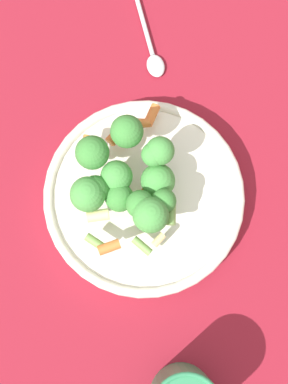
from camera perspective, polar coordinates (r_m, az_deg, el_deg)
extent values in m
plane|color=maroon|center=(0.75, 0.00, -0.88)|extent=(3.00, 3.00, 0.00)
cylinder|color=silver|center=(0.73, 0.00, -0.63)|extent=(0.27, 0.27, 0.03)
torus|color=silver|center=(0.72, 0.00, -0.37)|extent=(0.27, 0.27, 0.01)
cylinder|color=#8CB766|center=(0.71, 1.51, 0.58)|extent=(0.02, 0.02, 0.02)
sphere|color=#479342|center=(0.68, 1.57, 1.08)|extent=(0.04, 0.04, 0.04)
cylinder|color=#8CB766|center=(0.70, -2.84, 1.13)|extent=(0.01, 0.01, 0.02)
sphere|color=#479342|center=(0.68, -2.95, 1.68)|extent=(0.04, 0.04, 0.04)
cylinder|color=#8CB766|center=(0.69, -1.78, 5.82)|extent=(0.01, 0.01, 0.01)
sphere|color=#3D8438|center=(0.67, -1.84, 6.48)|extent=(0.04, 0.04, 0.04)
cylinder|color=#8CB766|center=(0.68, 0.69, -2.89)|extent=(0.02, 0.02, 0.02)
sphere|color=#479342|center=(0.65, 0.72, -2.48)|extent=(0.04, 0.04, 0.04)
cylinder|color=#8CB766|center=(0.69, 1.00, 3.58)|extent=(0.01, 0.01, 0.01)
sphere|color=#479342|center=(0.67, 1.03, 4.03)|extent=(0.03, 0.03, 0.03)
cylinder|color=#8CB766|center=(0.70, -2.56, -0.97)|extent=(0.01, 0.01, 0.01)
sphere|color=#3D8438|center=(0.68, -2.65, -0.59)|extent=(0.04, 0.04, 0.04)
cylinder|color=#8CB766|center=(0.69, -5.80, -0.71)|extent=(0.02, 0.02, 0.02)
sphere|color=#479342|center=(0.67, -6.02, -0.25)|extent=(0.05, 0.05, 0.05)
cylinder|color=#8CB766|center=(0.70, -5.03, -0.16)|extent=(0.01, 0.01, 0.02)
sphere|color=#33722D|center=(0.67, -5.20, 0.27)|extent=(0.04, 0.04, 0.04)
cylinder|color=#8CB766|center=(0.70, -5.34, 3.60)|extent=(0.02, 0.02, 0.02)
sphere|color=#3D8438|center=(0.67, -5.54, 4.21)|extent=(0.04, 0.04, 0.04)
cylinder|color=#8CB766|center=(0.69, 1.67, 3.82)|extent=(0.01, 0.01, 0.02)
sphere|color=#479342|center=(0.67, 1.73, 4.42)|extent=(0.04, 0.04, 0.04)
cylinder|color=#8CB766|center=(0.68, 2.06, -1.32)|extent=(0.01, 0.01, 0.02)
sphere|color=#3D8438|center=(0.66, 2.13, -0.96)|extent=(0.03, 0.03, 0.03)
cylinder|color=#8CB766|center=(0.68, -0.38, -1.73)|extent=(0.01, 0.01, 0.02)
sphere|color=#3D8438|center=(0.66, -0.39, -1.34)|extent=(0.04, 0.04, 0.04)
cylinder|color=orange|center=(0.70, -0.51, 0.03)|extent=(0.03, 0.02, 0.01)
cylinder|color=orange|center=(0.66, -3.74, -5.88)|extent=(0.03, 0.02, 0.01)
cylinder|color=orange|center=(0.71, -6.30, 5.02)|extent=(0.02, 0.03, 0.01)
cylinder|color=#729E4C|center=(0.68, -5.24, -5.33)|extent=(0.02, 0.03, 0.01)
cylinder|color=beige|center=(0.70, 0.72, -0.85)|extent=(0.03, 0.02, 0.01)
cylinder|color=#729E4C|center=(0.68, -0.20, -5.77)|extent=(0.02, 0.03, 0.01)
cylinder|color=beige|center=(0.67, -4.84, -2.68)|extent=(0.03, 0.02, 0.01)
cylinder|color=orange|center=(0.71, -2.97, 6.09)|extent=(0.03, 0.02, 0.01)
cylinder|color=beige|center=(0.68, 1.58, -5.13)|extent=(0.02, 0.01, 0.01)
cylinder|color=orange|center=(0.73, 0.85, 8.22)|extent=(0.03, 0.03, 0.01)
cylinder|color=orange|center=(0.71, -0.13, 7.35)|extent=(0.02, 0.02, 0.01)
cylinder|color=#729E4C|center=(0.67, 2.91, -2.25)|extent=(0.03, 0.03, 0.01)
cylinder|color=silver|center=(0.85, -0.47, 18.98)|extent=(0.05, 0.15, 0.01)
ellipsoid|color=silver|center=(0.81, 1.25, 13.30)|extent=(0.04, 0.04, 0.01)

